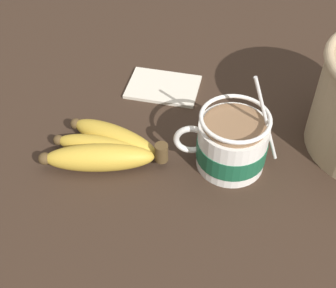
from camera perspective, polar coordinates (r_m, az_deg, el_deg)
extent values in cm
cube|color=#332319|center=(75.11, 4.02, -1.71)|extent=(104.15, 104.15, 3.41)
cylinder|color=white|center=(69.76, 7.79, -0.09)|extent=(10.29, 10.29, 7.80)
cylinder|color=#195638|center=(70.24, 7.74, -0.47)|extent=(10.49, 10.49, 3.23)
torus|color=white|center=(68.94, 2.86, 0.53)|extent=(5.33, 0.90, 5.33)
cylinder|color=#846042|center=(66.99, 8.12, 2.30)|extent=(9.09, 9.09, 0.40)
torus|color=white|center=(66.10, 8.24, 3.15)|extent=(10.29, 10.29, 0.60)
cylinder|color=silver|center=(66.83, 11.87, 2.81)|extent=(5.43, 0.50, 15.13)
ellipsoid|color=silver|center=(71.67, 9.04, -1.49)|extent=(3.00, 2.00, 0.80)
cylinder|color=#4C381E|center=(69.35, -0.80, -1.05)|extent=(2.00, 2.00, 3.00)
ellipsoid|color=gold|center=(73.18, -6.54, 0.65)|extent=(14.99, 9.70, 4.02)
sphere|color=#4C381E|center=(76.60, -11.17, 2.43)|extent=(1.81, 1.81, 1.81)
ellipsoid|color=gold|center=(72.12, -7.57, -0.50)|extent=(15.92, 6.26, 3.69)
sphere|color=#4C381E|center=(74.69, -13.21, 0.47)|extent=(1.66, 1.66, 1.66)
ellipsoid|color=gold|center=(70.49, -8.31, -1.65)|extent=(16.73, 5.65, 4.26)
sphere|color=#4C381E|center=(71.98, -14.81, -1.74)|extent=(1.91, 1.91, 1.91)
cube|color=beige|center=(85.07, -0.58, 6.97)|extent=(13.91, 10.80, 0.60)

